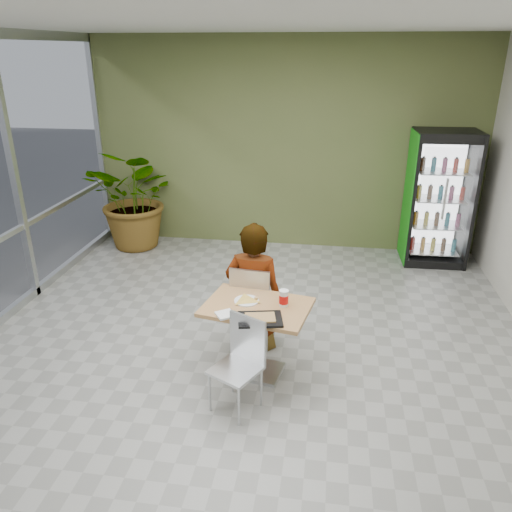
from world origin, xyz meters
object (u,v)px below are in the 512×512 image
object	(u,v)px
cafeteria_tray	(260,319)
beverage_fridge	(439,199)
dining_table	(257,325)
chair_far	(252,301)
seated_woman	(254,299)
soda_cup	(284,298)
chair_near	(242,356)
potted_plant	(137,198)

from	to	relation	value
cafeteria_tray	beverage_fridge	bearing A→B (deg)	58.65
dining_table	beverage_fridge	xyz separation A→B (m)	(2.19, 3.20, 0.44)
chair_far	beverage_fridge	size ratio (longest dim) A/B	0.49
seated_woman	soda_cup	size ratio (longest dim) A/B	10.54
beverage_fridge	soda_cup	bearing A→B (deg)	-123.11
chair_far	beverage_fridge	distance (m)	3.61
chair_far	chair_near	world-z (taller)	chair_far
cafeteria_tray	beverage_fridge	size ratio (longest dim) A/B	0.20
seated_woman	potted_plant	bearing A→B (deg)	-43.25
dining_table	soda_cup	xyz separation A→B (m)	(0.25, 0.03, 0.29)
chair_far	seated_woman	distance (m)	0.05
soda_cup	beverage_fridge	bearing A→B (deg)	58.56
chair_near	soda_cup	size ratio (longest dim) A/B	5.33
soda_cup	seated_woman	bearing A→B (deg)	126.96
potted_plant	cafeteria_tray	bearing A→B (deg)	-54.25
soda_cup	chair_far	bearing A→B (deg)	130.73
soda_cup	beverage_fridge	xyz separation A→B (m)	(1.94, 3.17, 0.15)
cafeteria_tray	beverage_fridge	xyz separation A→B (m)	(2.12, 3.48, 0.21)
soda_cup	beverage_fridge	world-z (taller)	beverage_fridge
chair_near	seated_woman	xyz separation A→B (m)	(-0.05, 0.99, 0.05)
seated_woman	beverage_fridge	bearing A→B (deg)	-124.64
chair_far	soda_cup	world-z (taller)	chair_far
dining_table	chair_far	world-z (taller)	chair_far
dining_table	potted_plant	bearing A→B (deg)	127.27
chair_near	beverage_fridge	world-z (taller)	beverage_fridge
soda_cup	potted_plant	bearing A→B (deg)	130.33
cafeteria_tray	soda_cup	bearing A→B (deg)	59.61
seated_woman	potted_plant	size ratio (longest dim) A/B	1.05
chair_far	chair_near	size ratio (longest dim) A/B	1.10
potted_plant	chair_far	bearing A→B (deg)	-49.74
dining_table	chair_far	distance (m)	0.48
chair_near	dining_table	bearing A→B (deg)	110.17
cafeteria_tray	chair_far	bearing A→B (deg)	104.59
beverage_fridge	potted_plant	xyz separation A→B (m)	(-4.56, -0.08, -0.17)
seated_woman	chair_near	bearing A→B (deg)	98.63
potted_plant	seated_woman	bearing A→B (deg)	-49.09
chair_near	potted_plant	bearing A→B (deg)	150.22
chair_near	cafeteria_tray	size ratio (longest dim) A/B	2.19
dining_table	cafeteria_tray	distance (m)	0.36
chair_near	potted_plant	distance (m)	4.29
chair_far	soda_cup	distance (m)	0.63
chair_near	soda_cup	xyz separation A→B (m)	(0.31, 0.51, 0.33)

